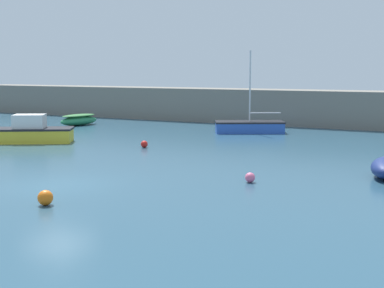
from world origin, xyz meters
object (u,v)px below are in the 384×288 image
Objects in this scene: mooring_buoy_orange at (45,198)px; mooring_buoy_red at (144,144)px; rowboat_with_red_cover at (79,120)px; mooring_buoy_pink at (250,177)px; sailboat_tall_mast at (249,126)px; cabin_cruiser_white at (24,133)px.

mooring_buoy_red is at bearing 107.85° from mooring_buoy_orange.
rowboat_with_red_cover is 9.18× the size of mooring_buoy_pink.
sailboat_tall_mast reaches higher than cabin_cruiser_white.
sailboat_tall_mast is 22.56m from mooring_buoy_orange.
mooring_buoy_pink is at bearing 82.94° from sailboat_tall_mast.
rowboat_with_red_cover reaches higher than mooring_buoy_red.
sailboat_tall_mast is at bearing 110.95° from mooring_buoy_pink.
rowboat_with_red_cover is at bearing 144.14° from mooring_buoy_red.
mooring_buoy_orange is at bearing -72.15° from mooring_buoy_red.
mooring_buoy_pink is at bearing 66.96° from rowboat_with_red_cover.
mooring_buoy_pink is at bearing 133.61° from cabin_cruiser_white.
rowboat_with_red_cover reaches higher than mooring_buoy_pink.
rowboat_with_red_cover is at bearing 126.40° from mooring_buoy_orange.
rowboat_with_red_cover is 24.84m from mooring_buoy_pink.
sailboat_tall_mast is at bearing -163.54° from cabin_cruiser_white.
cabin_cruiser_white reaches higher than mooring_buoy_pink.
mooring_buoy_orange is at bearing 106.13° from cabin_cruiser_white.
rowboat_with_red_cover is 26.01m from mooring_buoy_orange.
mooring_buoy_red reaches higher than mooring_buoy_pink.
mooring_buoy_red is (-2.75, -9.77, -0.23)m from sailboat_tall_mast.
cabin_cruiser_white is 17.34m from mooring_buoy_pink.
mooring_buoy_red is (7.79, 1.49, -0.41)m from cabin_cruiser_white.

